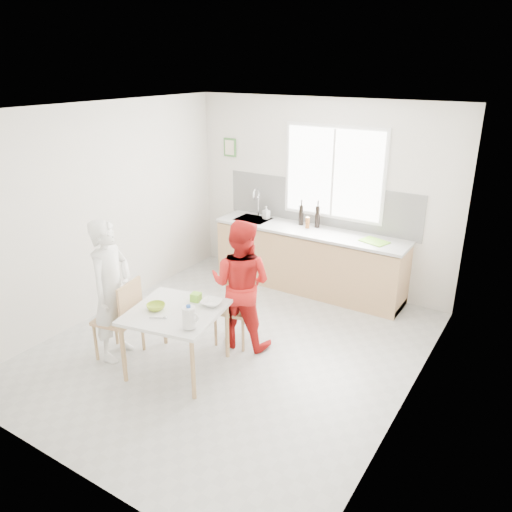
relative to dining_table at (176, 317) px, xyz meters
The scene contains 21 objects.
ground 0.95m from the dining_table, 68.14° to the left, with size 4.50×4.50×0.00m, color #B7B7B2.
room_shell 1.23m from the dining_table, 68.14° to the left, with size 4.50×4.50×4.50m.
window 3.11m from the dining_table, 80.89° to the left, with size 1.50×0.06×1.30m.
backsplash 2.96m from the dining_table, 84.83° to the left, with size 3.00×0.02×0.65m, color white.
picture_frame 3.40m from the dining_table, 114.06° to the left, with size 0.22×0.03×0.28m.
kitchen_counter 2.62m from the dining_table, 84.34° to the left, with size 2.84×0.64×1.37m.
dining_table is the anchor object (origin of this frame).
chair_left 0.69m from the dining_table, 169.09° to the right, with size 0.50×0.50×0.93m.
chair_far 0.90m from the dining_table, 77.70° to the left, with size 0.47×0.47×0.88m.
person_white 0.80m from the dining_table, 169.09° to the right, with size 0.59×0.39×1.61m, color white.
person_red 0.87m from the dining_table, 70.65° to the left, with size 0.74×0.58×1.53m, color red.
bowl_green 0.23m from the dining_table, 155.06° to the right, with size 0.20×0.20×0.06m, color #9CC02C.
bowl_white 0.40m from the dining_table, 50.71° to the left, with size 0.22×0.22×0.05m, color white.
milk_jug 0.47m from the dining_table, 30.04° to the right, with size 0.19×0.13×0.24m.
green_box 0.32m from the dining_table, 81.25° to the left, with size 0.10×0.10×0.09m, color #7ECF2F.
spoon 0.25m from the dining_table, 99.08° to the right, with size 0.01×0.01×0.16m, color #A5A5AA.
cutting_board 2.87m from the dining_table, 64.69° to the left, with size 0.35×0.25×0.01m, color #78C92E.
wine_bottle_a 2.80m from the dining_table, 83.50° to the left, with size 0.07×0.07×0.32m, color black.
wine_bottle_b 2.76m from the dining_table, 88.74° to the left, with size 0.07×0.07×0.30m, color black.
jar_amber 2.67m from the dining_table, 85.50° to the left, with size 0.06×0.06×0.16m, color #985621.
soap_bottle 2.80m from the dining_table, 100.93° to the left, with size 0.09×0.09×0.19m, color #999999.
Camera 1 is at (2.93, -4.14, 3.13)m, focal length 35.00 mm.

